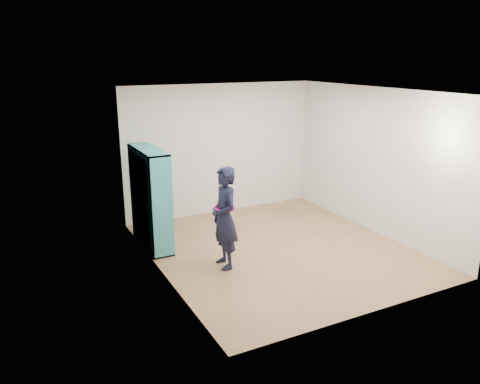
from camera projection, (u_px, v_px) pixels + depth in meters
name	position (u px, v px, depth m)	size (l,w,h in m)	color
floor	(278.00, 249.00, 7.83)	(4.50, 4.50, 0.00)	#8B603F
ceiling	(282.00, 91.00, 7.10)	(4.50, 4.50, 0.00)	white
wall_left	(159.00, 190.00, 6.59)	(0.02, 4.50, 2.60)	silver
wall_right	(375.00, 161.00, 8.34)	(0.02, 4.50, 2.60)	silver
wall_back	(221.00, 149.00, 9.39)	(4.00, 0.02, 2.60)	silver
wall_front	(380.00, 215.00, 5.54)	(4.00, 0.02, 2.60)	silver
bookshelf	(149.00, 200.00, 7.78)	(0.36, 1.25, 1.67)	teal
person	(225.00, 218.00, 6.98)	(0.41, 0.59, 1.57)	black
smartphone	(214.00, 211.00, 6.97)	(0.02, 0.09, 0.14)	silver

